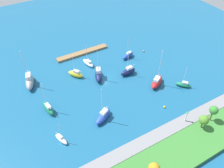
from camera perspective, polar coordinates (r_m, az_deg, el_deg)
water at (r=82.10m, az=-1.92°, el=1.46°), size 160.00×160.00×0.00m
pier_dock at (r=94.43m, az=-7.23°, el=7.56°), size 21.14×2.57×0.81m
breakwater at (r=65.56m, az=10.59°, el=-12.63°), size 72.12×3.77×1.31m
shoreline_park at (r=63.57m, az=13.80°, el=-16.13°), size 48.95×12.30×1.18m
harbor_beacon at (r=68.61m, az=17.71°, el=-7.38°), size 0.56×0.56×3.73m
park_tree_east at (r=70.05m, az=23.60°, el=-5.90°), size 2.46×2.46×5.41m
park_tree_mideast at (r=68.02m, az=21.52°, el=-8.18°), size 2.67×2.67×4.46m
sailboat_green_east_end at (r=72.78m, az=-15.34°, el=-5.69°), size 2.52×6.35×10.88m
sailboat_navy_lone_south at (r=83.05m, az=3.96°, el=3.08°), size 6.00×2.20×10.01m
sailboat_white_inner_mooring at (r=65.35m, az=-12.30°, el=-12.99°), size 2.74×4.71×7.07m
sailboat_blue_center_basin at (r=91.22m, az=3.91°, el=6.93°), size 5.94×2.95×8.89m
sailboat_red_outer_mooring at (r=79.87m, az=10.90°, el=0.55°), size 7.41×5.74×13.81m
sailboat_gray_far_south at (r=83.00m, az=-19.49°, el=0.65°), size 4.74×8.35×13.86m
sailboat_yellow_along_channel at (r=82.89m, az=-8.88°, el=2.45°), size 4.82×5.69×8.97m
sailboat_green_by_breakwater at (r=81.78m, az=17.06°, el=-0.12°), size 4.70×4.88×8.13m
sailboat_navy_mid_basin at (r=81.05m, az=-3.30°, el=2.19°), size 5.17×7.10×11.70m
sailboat_white_off_beacon at (r=87.84m, az=-5.86°, el=5.15°), size 2.78×5.93×8.50m
sailboat_blue_lone_north at (r=68.22m, az=-2.19°, el=-7.85°), size 7.02×5.15×12.33m
mooring_buoy_orange at (r=95.72m, az=7.70°, el=7.99°), size 0.66×0.66×0.66m
mooring_buoy_yellow at (r=73.59m, az=12.69°, el=-5.48°), size 0.65×0.65×0.65m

